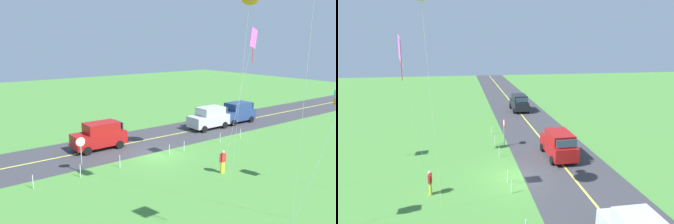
# 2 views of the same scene
# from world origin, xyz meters

# --- Properties ---
(ground_plane) EXTENTS (120.00, 120.00, 0.10)m
(ground_plane) POSITION_xyz_m (0.00, 0.00, -0.05)
(ground_plane) COLOR #478438
(asphalt_road) EXTENTS (120.00, 7.00, 0.00)m
(asphalt_road) POSITION_xyz_m (0.00, -4.00, 0.00)
(asphalt_road) COLOR #38383D
(asphalt_road) RESTS_ON ground
(road_centre_stripe) EXTENTS (120.00, 0.16, 0.00)m
(road_centre_stripe) POSITION_xyz_m (0.00, -4.00, 0.01)
(road_centre_stripe) COLOR #E5E04C
(road_centre_stripe) RESTS_ON asphalt_road
(car_suv_foreground) EXTENTS (4.40, 2.12, 2.24)m
(car_suv_foreground) POSITION_xyz_m (3.08, -4.13, 1.15)
(car_suv_foreground) COLOR maroon
(car_suv_foreground) RESTS_ON ground
(car_parked_west_far) EXTENTS (4.40, 2.12, 2.24)m
(car_parked_west_far) POSITION_xyz_m (-13.23, -3.78, 1.15)
(car_parked_west_far) COLOR navy
(car_parked_west_far) RESTS_ON ground
(car_parked_west_near) EXTENTS (4.40, 2.12, 2.24)m
(car_parked_west_near) POSITION_xyz_m (-8.94, -3.67, 1.15)
(car_parked_west_near) COLOR #B7B7BC
(car_parked_west_near) RESTS_ON ground
(stop_sign) EXTENTS (0.76, 0.08, 2.56)m
(stop_sign) POSITION_xyz_m (6.32, -0.10, 1.80)
(stop_sign) COLOR gray
(stop_sign) RESTS_ON ground
(person_adult_near) EXTENTS (0.58, 0.22, 1.60)m
(person_adult_near) POSITION_xyz_m (-1.38, 5.74, 0.86)
(person_adult_near) COLOR yellow
(person_adult_near) RESTS_ON ground
(kite_red_low) EXTENTS (2.08, 1.03, 9.73)m
(kite_red_low) POSITION_xyz_m (-2.87, 6.57, 8.87)
(kite_red_low) COLOR silver
(kite_red_low) RESTS_ON ground
(fence_post_0) EXTENTS (0.05, 0.05, 0.90)m
(fence_post_0) POSITION_xyz_m (-8.83, 0.70, 0.45)
(fence_post_0) COLOR silver
(fence_post_0) RESTS_ON ground
(fence_post_1) EXTENTS (0.05, 0.05, 0.90)m
(fence_post_1) POSITION_xyz_m (-6.18, 0.70, 0.45)
(fence_post_1) COLOR silver
(fence_post_1) RESTS_ON ground
(fence_post_2) EXTENTS (0.05, 0.05, 0.90)m
(fence_post_2) POSITION_xyz_m (-2.09, 0.70, 0.45)
(fence_post_2) COLOR silver
(fence_post_2) RESTS_ON ground
(fence_post_3) EXTENTS (0.05, 0.05, 0.90)m
(fence_post_3) POSITION_xyz_m (-0.59, 0.70, 0.45)
(fence_post_3) COLOR silver
(fence_post_3) RESTS_ON ground
(fence_post_4) EXTENTS (0.05, 0.05, 0.90)m
(fence_post_4) POSITION_xyz_m (3.81, 0.70, 0.45)
(fence_post_4) COLOR silver
(fence_post_4) RESTS_ON ground
(fence_post_5) EXTENTS (0.05, 0.05, 0.90)m
(fence_post_5) POSITION_xyz_m (6.75, 0.70, 0.45)
(fence_post_5) COLOR silver
(fence_post_5) RESTS_ON ground
(fence_post_6) EXTENTS (0.05, 0.05, 0.90)m
(fence_post_6) POSITION_xyz_m (9.77, 0.70, 0.45)
(fence_post_6) COLOR silver
(fence_post_6) RESTS_ON ground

